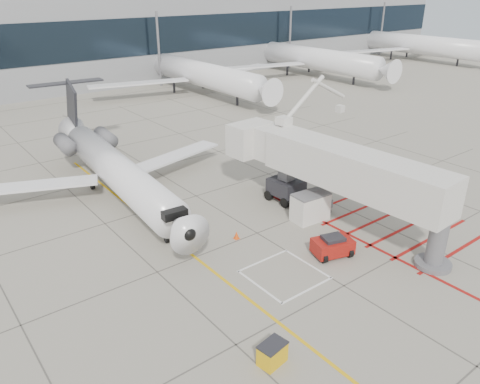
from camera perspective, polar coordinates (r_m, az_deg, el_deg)
ground_plane at (r=30.88m, az=6.90°, el=-7.87°), size 260.00×260.00×0.00m
regional_jet at (r=36.81m, az=-13.84°, el=3.66°), size 25.24×30.80×7.64m
jet_bridge at (r=33.36m, az=13.46°, el=1.69°), size 10.26×19.98×7.81m
pushback_tug at (r=31.06m, az=11.22°, el=-6.40°), size 2.86×2.24×1.47m
spill_bin at (r=23.02m, az=3.96°, el=-19.04°), size 1.41×1.05×1.13m
baggage_cart at (r=36.55m, az=9.46°, el=-1.56°), size 2.27×1.85×1.24m
ground_power_unit at (r=35.12m, az=8.56°, el=-1.79°), size 2.81×1.77×2.13m
cone_nose at (r=34.15m, az=-5.63°, el=-3.96°), size 0.36×0.36×0.50m
cone_side at (r=32.58m, az=-0.43°, el=-5.27°), size 0.39×0.39×0.54m
terminal_building at (r=93.31m, az=-20.53°, el=17.07°), size 180.00×28.00×14.00m
terminal_glass_band at (r=80.04m, az=-17.26°, el=17.26°), size 180.00×0.10×6.00m
bg_aircraft_c at (r=76.77m, az=-5.65°, el=16.10°), size 33.58×37.31×11.19m
bg_aircraft_d at (r=92.44m, az=8.17°, el=17.51°), size 35.10×39.00×11.70m
bg_aircraft_e at (r=117.95m, az=20.03°, el=17.95°), size 37.04×41.15×12.35m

